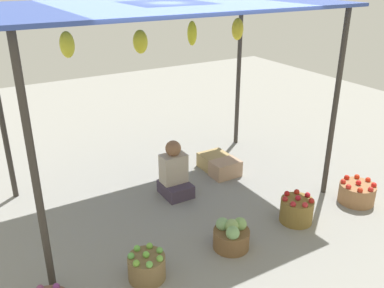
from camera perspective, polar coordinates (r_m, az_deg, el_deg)
ground_plane at (r=5.79m, az=-2.87°, el=-6.78°), size 14.00×14.00×0.00m
market_stall_structure at (r=5.06m, az=-3.46°, el=16.70°), size 3.99×2.35×2.50m
vendor_person at (r=5.65m, az=-2.41°, el=-4.17°), size 0.36×0.44×0.78m
basket_green_apples at (r=4.34m, az=-6.20°, el=-16.27°), size 0.38×0.38×0.32m
basket_cabbages at (r=4.72m, az=5.39°, el=-12.31°), size 0.40×0.40×0.35m
basket_red_apples at (r=5.29m, az=14.08°, el=-8.70°), size 0.40×0.40×0.36m
basket_red_tomatoes at (r=5.95m, az=21.56°, el=-6.19°), size 0.46×0.46×0.32m
wooden_crate_near_vendor at (r=6.22m, az=4.58°, el=-3.36°), size 0.42×0.29×0.24m
wooden_crate_stacked_rear at (r=6.48m, az=2.97°, el=-2.25°), size 0.42×0.35×0.22m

